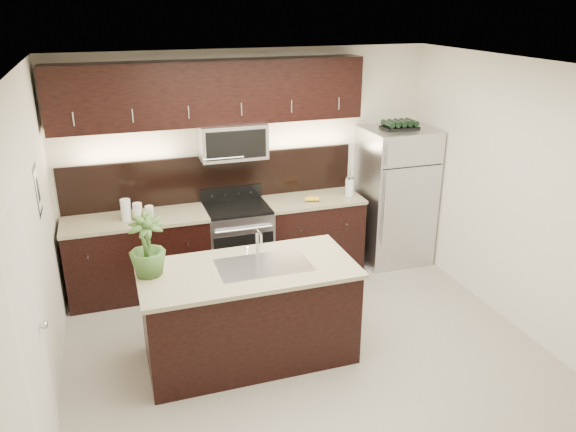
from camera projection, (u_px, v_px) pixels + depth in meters
The scene contains 12 objects.
ground at pixel (305, 350), 5.50m from camera, with size 4.50×4.50×0.00m, color gray.
room_walls at pixel (296, 188), 4.82m from camera, with size 4.52×4.02×2.71m.
counter_run at pixel (221, 245), 6.69m from camera, with size 3.51×0.65×0.94m.
upper_fixtures at pixel (214, 102), 6.23m from camera, with size 3.49×0.40×1.66m.
island at pixel (249, 312), 5.25m from camera, with size 1.96×0.96×0.94m.
sink_faucet at pixel (263, 263), 5.13m from camera, with size 0.84×0.50×0.28m.
refrigerator at pixel (395, 196), 7.16m from camera, with size 0.84×0.76×1.74m, color #B2B2B7.
wine_rack at pixel (400, 125), 6.83m from camera, with size 0.43×0.27×0.10m.
plant at pixel (147, 246), 4.85m from camera, with size 0.31×0.31×0.56m, color #335522.
canisters at pixel (135, 211), 6.13m from camera, with size 0.34×0.20×0.24m.
french_press at pixel (350, 186), 6.91m from camera, with size 0.11×0.11×0.32m.
bananas at pixel (308, 199), 6.75m from camera, with size 0.19×0.14×0.06m, color gold.
Camera 1 is at (-1.62, -4.37, 3.20)m, focal length 35.00 mm.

